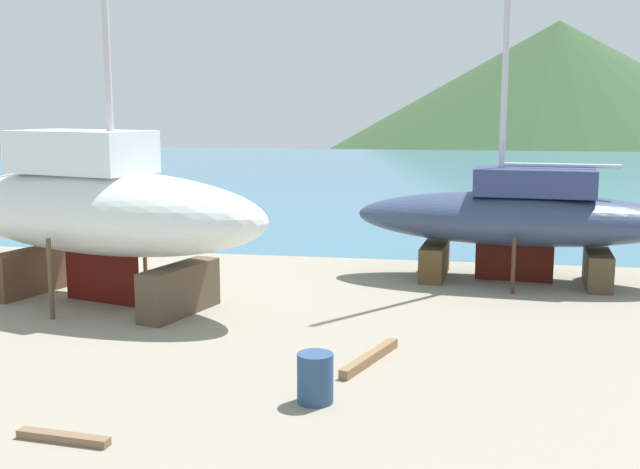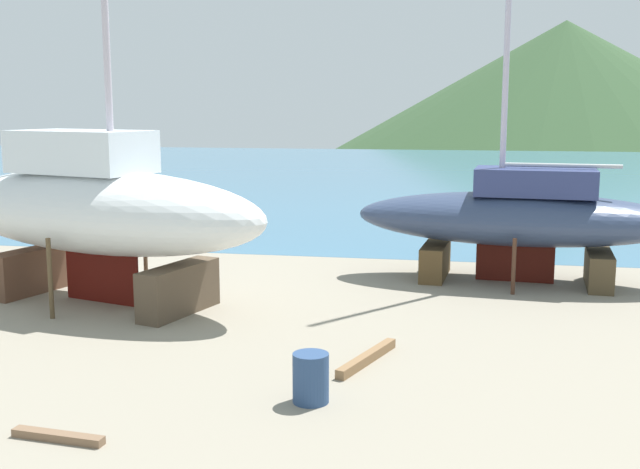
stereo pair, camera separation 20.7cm
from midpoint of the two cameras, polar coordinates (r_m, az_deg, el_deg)
ground_plane at (r=18.83m, az=-12.31°, el=-7.04°), size 39.74×39.74×0.00m
sea_water at (r=61.12m, az=3.29°, el=4.49°), size 158.97×68.07×0.01m
headland_hill at (r=134.00m, az=16.77°, el=6.80°), size 134.67×134.67×37.55m
sailboat_far_slipway at (r=21.49m, az=-16.31°, el=1.86°), size 10.78×6.07×17.83m
sailboat_small_center at (r=23.98m, az=14.05°, el=1.27°), size 9.85×3.84×14.82m
barrel_tar_black at (r=14.14m, az=-0.78°, el=-10.49°), size 0.91×0.91×0.91m
timber_short_skew at (r=16.34m, az=3.32°, el=-9.04°), size 0.99×2.38×0.20m
timber_short_cross at (r=13.41m, az=-18.77°, el=-13.94°), size 1.61×0.36×0.14m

